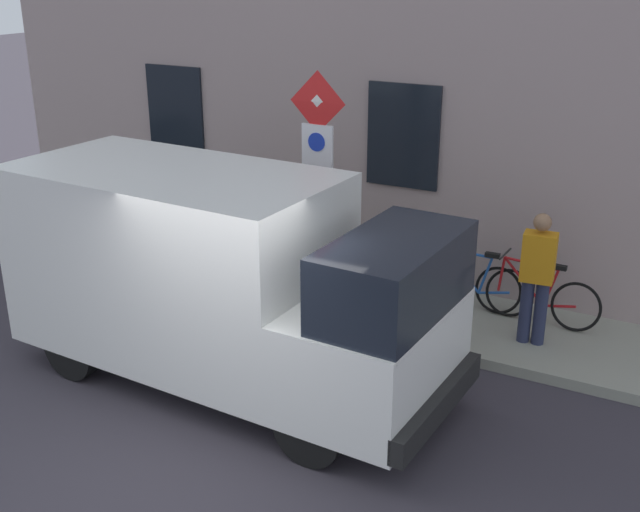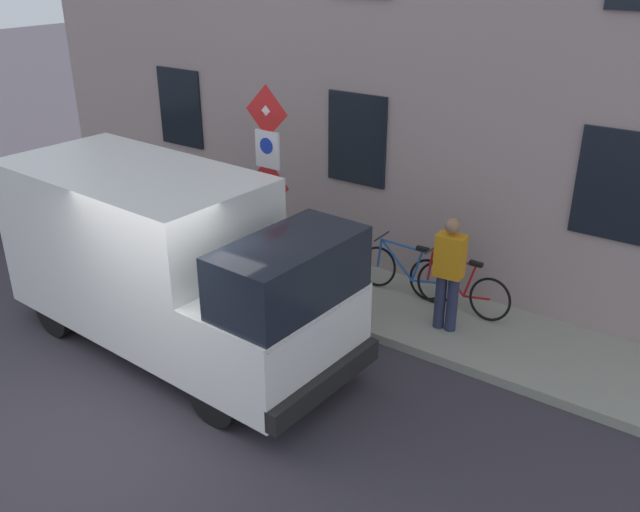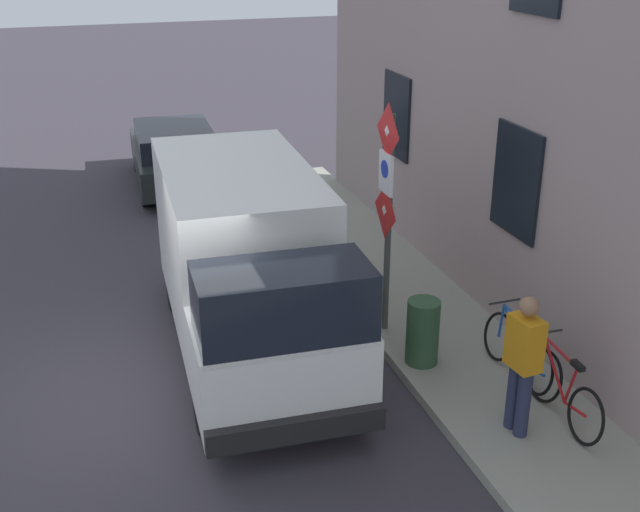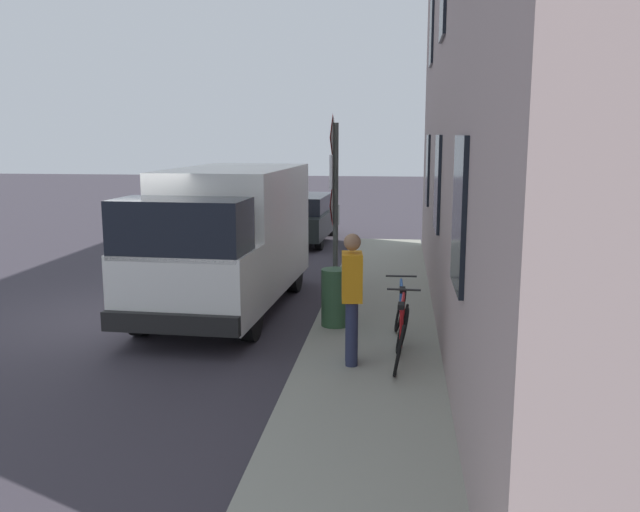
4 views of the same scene
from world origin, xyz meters
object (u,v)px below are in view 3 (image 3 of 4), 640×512
(sign_post_stacked, at_px, (386,193))
(parked_hatchback, at_px, (175,154))
(bicycle_red, at_px, (561,388))
(litter_bin, at_px, (423,332))
(pedestrian, at_px, (523,361))
(bicycle_blue, at_px, (521,352))
(delivery_van, at_px, (247,262))

(sign_post_stacked, xyz_separation_m, parked_hatchback, (-1.76, 8.06, -1.47))
(bicycle_red, relative_size, litter_bin, 1.91)
(parked_hatchback, height_order, pedestrian, pedestrian)
(bicycle_blue, height_order, litter_bin, litter_bin)
(bicycle_red, xyz_separation_m, bicycle_blue, (-0.00, 0.89, 0.00))
(sign_post_stacked, relative_size, pedestrian, 1.85)
(delivery_van, xyz_separation_m, bicycle_blue, (3.07, -2.06, -0.82))
(sign_post_stacked, height_order, bicycle_blue, sign_post_stacked)
(delivery_van, height_order, bicycle_blue, delivery_van)
(litter_bin, bearing_deg, sign_post_stacked, 98.04)
(sign_post_stacked, distance_m, bicycle_blue, 2.73)
(sign_post_stacked, height_order, delivery_van, sign_post_stacked)
(parked_hatchback, relative_size, bicycle_red, 2.38)
(delivery_van, relative_size, bicycle_blue, 3.16)
(parked_hatchback, height_order, bicycle_blue, parked_hatchback)
(bicycle_red, relative_size, bicycle_blue, 1.00)
(bicycle_red, bearing_deg, pedestrian, 102.86)
(bicycle_blue, bearing_deg, bicycle_red, 178.41)
(delivery_van, bearing_deg, parked_hatchback, -178.47)
(litter_bin, bearing_deg, pedestrian, -77.75)
(bicycle_red, distance_m, litter_bin, 1.94)
(sign_post_stacked, xyz_separation_m, bicycle_blue, (1.17, -1.79, -1.69))
(bicycle_blue, bearing_deg, parked_hatchback, 14.94)
(bicycle_red, distance_m, pedestrian, 0.86)
(sign_post_stacked, distance_m, bicycle_red, 3.38)
(parked_hatchback, bearing_deg, delivery_van, -178.48)
(delivery_van, xyz_separation_m, parked_hatchback, (0.14, 7.79, -0.60))
(delivery_van, distance_m, litter_bin, 2.54)
(bicycle_blue, relative_size, litter_bin, 1.90)
(bicycle_red, xyz_separation_m, pedestrian, (-0.65, -0.11, 0.56))
(delivery_van, relative_size, pedestrian, 3.15)
(bicycle_red, height_order, pedestrian, pedestrian)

